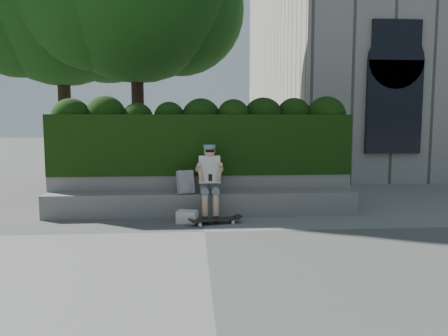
{
  "coord_description": "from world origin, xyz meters",
  "views": [
    {
      "loc": [
        -0.2,
        -7.06,
        1.84
      ],
      "look_at": [
        0.4,
        1.0,
        0.95
      ],
      "focal_mm": 35.0,
      "sensor_mm": 36.0,
      "label": 1
    }
  ],
  "objects": [
    {
      "name": "tree_right",
      "position": [
        -3.95,
        6.32,
        5.26
      ],
      "size": [
        4.87,
        4.87,
        7.7
      ],
      "rotation": [
        0.0,
        0.0,
        0.4
      ],
      "color": "black",
      "rests_on": "ground"
    },
    {
      "name": "planter_wall",
      "position": [
        0.0,
        1.73,
        0.38
      ],
      "size": [
        6.0,
        0.5,
        0.75
      ],
      "primitive_type": "cube",
      "color": "gray",
      "rests_on": "ground"
    },
    {
      "name": "hedge",
      "position": [
        0.0,
        1.95,
        1.35
      ],
      "size": [
        6.0,
        1.0,
        1.2
      ],
      "primitive_type": "cube",
      "color": "black",
      "rests_on": "planter_wall"
    },
    {
      "name": "bench_ledge",
      "position": [
        0.0,
        1.25,
        0.23
      ],
      "size": [
        6.0,
        0.45,
        0.45
      ],
      "primitive_type": "cube",
      "color": "gray",
      "rests_on": "ground"
    },
    {
      "name": "backpack_plaid",
      "position": [
        -0.32,
        1.15,
        0.67
      ],
      "size": [
        0.33,
        0.24,
        0.44
      ],
      "primitive_type": "cube",
      "rotation": [
        0.0,
        0.0,
        0.3
      ],
      "color": "#B6B6BB",
      "rests_on": "bench_ledge"
    },
    {
      "name": "person",
      "position": [
        0.13,
        1.07,
        0.75
      ],
      "size": [
        0.4,
        0.76,
        1.38
      ],
      "color": "slate",
      "rests_on": "ground"
    },
    {
      "name": "ground",
      "position": [
        0.0,
        0.0,
        0.0
      ],
      "size": [
        80.0,
        80.0,
        0.0
      ],
      "primitive_type": "plane",
      "color": "slate",
      "rests_on": "ground"
    },
    {
      "name": "backpack_ground",
      "position": [
        -0.29,
        0.64,
        0.11
      ],
      "size": [
        0.41,
        0.34,
        0.23
      ],
      "primitive_type": "cube",
      "rotation": [
        0.0,
        0.0,
        -0.31
      ],
      "color": "beige",
      "rests_on": "ground"
    },
    {
      "name": "skateboard",
      "position": [
        0.21,
        0.53,
        0.08
      ],
      "size": [
        0.89,
        0.42,
        0.09
      ],
      "rotation": [
        0.0,
        0.0,
        0.24
      ],
      "color": "black",
      "rests_on": "ground"
    }
  ]
}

